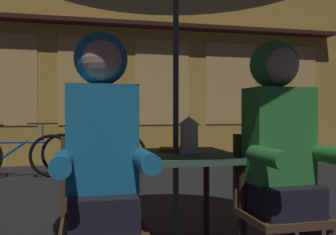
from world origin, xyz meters
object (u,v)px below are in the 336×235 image
Objects in this scene: chair_left at (102,213)px; bicycle_second at (16,155)px; book at (175,150)px; bicycle_third at (94,153)px; cafe_table at (176,169)px; lantern at (189,134)px; chair_right at (275,203)px; person_right_hooded at (281,140)px; person_left_hooded at (102,143)px.

chair_left is 4.25m from bicycle_second.
bicycle_second is 3.98m from book.
chair_left is 4.22m from bicycle_third.
bicycle_second is (-1.53, 3.75, -0.29)m from cafe_table.
lantern reaches higher than chair_right.
cafe_table is at bearing -84.52° from book.
book reaches higher than cafe_table.
lantern reaches higher than bicycle_third.
cafe_table is 0.62m from chair_right.
book is at bearing 108.26° from lantern.
person_right_hooded is (0.96, -0.06, 0.36)m from chair_left.
chair_left is 1.03m from person_right_hooded.
lantern is at bearing 34.45° from person_left_hooded.
chair_right is (0.96, 0.00, 0.00)m from chair_left.
lantern is (0.07, -0.05, 0.22)m from cafe_table.
person_right_hooded is 0.83× the size of bicycle_second.
person_right_hooded is at bearing -3.39° from chair_left.
person_left_hooded is (-0.55, -0.38, -0.01)m from lantern.
chair_right reaches higher than bicycle_second.
chair_left is at bearing -149.77° from lantern.
bicycle_third is (-0.37, 3.85, -0.29)m from cafe_table.
person_left_hooded is 4.34m from bicycle_second.
person_left_hooded is 0.96m from person_right_hooded.
chair_right is 0.36m from person_right_hooded.
person_right_hooded is at bearing -42.72° from lantern.
chair_right is at bearing -37.55° from cafe_table.
bicycle_second is at bearing 115.96° from chair_right.
chair_right is at bearing 3.39° from person_left_hooded.
cafe_table is 0.85× the size of chair_right.
chair_right is 4.30m from bicycle_third.
bicycle_third is 3.78m from book.
person_left_hooded reaches higher than cafe_table.
bicycle_second is 1.17m from bicycle_third.
person_right_hooded is at bearing -41.57° from cafe_table.
bicycle_second is at bearing 104.06° from person_left_hooded.
chair_left is (-0.48, -0.37, -0.15)m from cafe_table.
chair_right reaches higher than bicycle_third.
chair_right is at bearing -64.04° from bicycle_second.
bicycle_third is (-0.85, 4.22, -0.14)m from chair_right.
bicycle_second is 1.01× the size of bicycle_third.
book is at bearing 78.89° from cafe_table.
chair_left is 4.35× the size of book.
person_right_hooded reaches higher than book.
bicycle_second is at bearing -175.39° from bicycle_third.
chair_left is 0.36m from person_left_hooded.
person_left_hooded is 0.84× the size of bicycle_third.
chair_right is 0.52× the size of bicycle_second.
chair_right is 4.59m from bicycle_second.
lantern is 4.15m from bicycle_second.
bicycle_third is (0.11, 4.27, -0.50)m from person_left_hooded.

